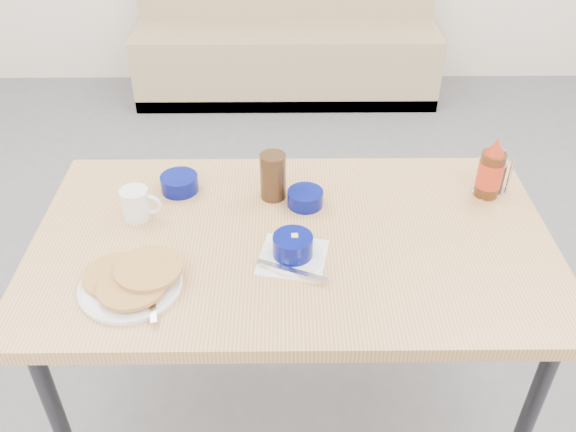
{
  "coord_description": "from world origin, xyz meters",
  "views": [
    {
      "loc": [
        -0.03,
        -1.03,
        1.79
      ],
      "look_at": [
        -0.01,
        0.26,
        0.82
      ],
      "focal_mm": 38.0,
      "sensor_mm": 36.0,
      "label": 1
    }
  ],
  "objects_px": {
    "pancake_plate": "(132,281)",
    "coffee_mug": "(137,203)",
    "syrup_bottle": "(491,171)",
    "booth_bench": "(286,40)",
    "creamer_bowl": "(179,183)",
    "dining_table": "(293,254)",
    "amber_tumbler": "(273,176)",
    "butter_bowl": "(305,198)",
    "condiment_caddy": "(492,180)",
    "grits_setting": "(293,249)"
  },
  "relations": [
    {
      "from": "dining_table",
      "to": "grits_setting",
      "type": "distance_m",
      "value": 0.13
    },
    {
      "from": "amber_tumbler",
      "to": "syrup_bottle",
      "type": "height_order",
      "value": "syrup_bottle"
    },
    {
      "from": "pancake_plate",
      "to": "coffee_mug",
      "type": "height_order",
      "value": "coffee_mug"
    },
    {
      "from": "booth_bench",
      "to": "creamer_bowl",
      "type": "height_order",
      "value": "booth_bench"
    },
    {
      "from": "amber_tumbler",
      "to": "condiment_caddy",
      "type": "relative_size",
      "value": 1.16
    },
    {
      "from": "booth_bench",
      "to": "dining_table",
      "type": "distance_m",
      "value": 2.56
    },
    {
      "from": "grits_setting",
      "to": "syrup_bottle",
      "type": "distance_m",
      "value": 0.64
    },
    {
      "from": "grits_setting",
      "to": "condiment_caddy",
      "type": "relative_size",
      "value": 1.73
    },
    {
      "from": "syrup_bottle",
      "to": "amber_tumbler",
      "type": "bearing_deg",
      "value": -179.63
    },
    {
      "from": "grits_setting",
      "to": "butter_bowl",
      "type": "bearing_deg",
      "value": 80.47
    },
    {
      "from": "pancake_plate",
      "to": "creamer_bowl",
      "type": "bearing_deg",
      "value": 81.65
    },
    {
      "from": "booth_bench",
      "to": "grits_setting",
      "type": "relative_size",
      "value": 9.05
    },
    {
      "from": "pancake_plate",
      "to": "amber_tumbler",
      "type": "xyz_separation_m",
      "value": [
        0.34,
        0.38,
        0.05
      ]
    },
    {
      "from": "booth_bench",
      "to": "pancake_plate",
      "type": "xyz_separation_m",
      "value": [
        -0.39,
        -2.73,
        0.43
      ]
    },
    {
      "from": "condiment_caddy",
      "to": "syrup_bottle",
      "type": "bearing_deg",
      "value": -161.19
    },
    {
      "from": "pancake_plate",
      "to": "syrup_bottle",
      "type": "height_order",
      "value": "syrup_bottle"
    },
    {
      "from": "coffee_mug",
      "to": "butter_bowl",
      "type": "bearing_deg",
      "value": 6.54
    },
    {
      "from": "dining_table",
      "to": "syrup_bottle",
      "type": "height_order",
      "value": "syrup_bottle"
    },
    {
      "from": "booth_bench",
      "to": "creamer_bowl",
      "type": "distance_m",
      "value": 2.37
    },
    {
      "from": "butter_bowl",
      "to": "syrup_bottle",
      "type": "height_order",
      "value": "syrup_bottle"
    },
    {
      "from": "dining_table",
      "to": "coffee_mug",
      "type": "distance_m",
      "value": 0.45
    },
    {
      "from": "coffee_mug",
      "to": "syrup_bottle",
      "type": "height_order",
      "value": "syrup_bottle"
    },
    {
      "from": "grits_setting",
      "to": "syrup_bottle",
      "type": "bearing_deg",
      "value": 26.22
    },
    {
      "from": "syrup_bottle",
      "to": "dining_table",
      "type": "bearing_deg",
      "value": -161.37
    },
    {
      "from": "grits_setting",
      "to": "butter_bowl",
      "type": "xyz_separation_m",
      "value": [
        0.04,
        0.24,
        -0.01
      ]
    },
    {
      "from": "dining_table",
      "to": "syrup_bottle",
      "type": "relative_size",
      "value": 7.46
    },
    {
      "from": "booth_bench",
      "to": "amber_tumbler",
      "type": "relative_size",
      "value": 13.47
    },
    {
      "from": "booth_bench",
      "to": "creamer_bowl",
      "type": "xyz_separation_m",
      "value": [
        -0.33,
        -2.31,
        0.43
      ]
    },
    {
      "from": "amber_tumbler",
      "to": "dining_table",
      "type": "bearing_deg",
      "value": -73.91
    },
    {
      "from": "condiment_caddy",
      "to": "pancake_plate",
      "type": "bearing_deg",
      "value": 179.49
    },
    {
      "from": "booth_bench",
      "to": "grits_setting",
      "type": "bearing_deg",
      "value": -90.04
    },
    {
      "from": "condiment_caddy",
      "to": "creamer_bowl",
      "type": "bearing_deg",
      "value": 156.35
    },
    {
      "from": "dining_table",
      "to": "coffee_mug",
      "type": "relative_size",
      "value": 12.12
    },
    {
      "from": "dining_table",
      "to": "grits_setting",
      "type": "xyz_separation_m",
      "value": [
        -0.0,
        -0.09,
        0.09
      ]
    },
    {
      "from": "grits_setting",
      "to": "pancake_plate",
      "type": "bearing_deg",
      "value": -165.35
    },
    {
      "from": "syrup_bottle",
      "to": "coffee_mug",
      "type": "bearing_deg",
      "value": -174.28
    },
    {
      "from": "booth_bench",
      "to": "syrup_bottle",
      "type": "xyz_separation_m",
      "value": [
        0.57,
        -2.34,
        0.49
      ]
    },
    {
      "from": "pancake_plate",
      "to": "booth_bench",
      "type": "bearing_deg",
      "value": 81.77
    },
    {
      "from": "pancake_plate",
      "to": "syrup_bottle",
      "type": "distance_m",
      "value": 1.04
    },
    {
      "from": "booth_bench",
      "to": "grits_setting",
      "type": "distance_m",
      "value": 2.66
    },
    {
      "from": "booth_bench",
      "to": "coffee_mug",
      "type": "distance_m",
      "value": 2.52
    },
    {
      "from": "pancake_plate",
      "to": "syrup_bottle",
      "type": "relative_size",
      "value": 1.37
    },
    {
      "from": "dining_table",
      "to": "syrup_bottle",
      "type": "xyz_separation_m",
      "value": [
        0.57,
        0.19,
        0.14
      ]
    },
    {
      "from": "pancake_plate",
      "to": "amber_tumbler",
      "type": "distance_m",
      "value": 0.51
    },
    {
      "from": "coffee_mug",
      "to": "butter_bowl",
      "type": "xyz_separation_m",
      "value": [
        0.47,
        0.05,
        -0.02
      ]
    },
    {
      "from": "booth_bench",
      "to": "butter_bowl",
      "type": "relative_size",
      "value": 18.52
    },
    {
      "from": "booth_bench",
      "to": "pancake_plate",
      "type": "height_order",
      "value": "booth_bench"
    },
    {
      "from": "booth_bench",
      "to": "pancake_plate",
      "type": "relative_size",
      "value": 7.4
    },
    {
      "from": "dining_table",
      "to": "amber_tumbler",
      "type": "xyz_separation_m",
      "value": [
        -0.05,
        0.19,
        0.13
      ]
    },
    {
      "from": "butter_bowl",
      "to": "coffee_mug",
      "type": "bearing_deg",
      "value": -173.46
    }
  ]
}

